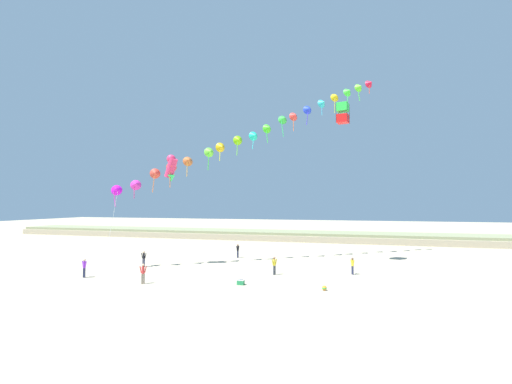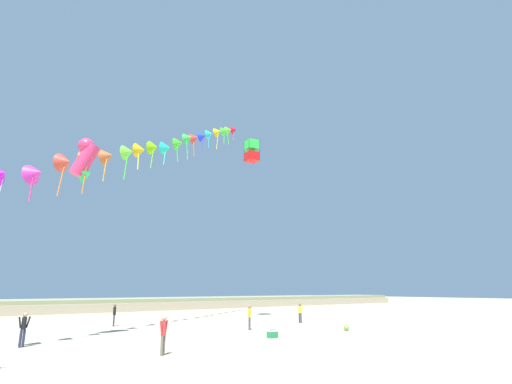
{
  "view_description": "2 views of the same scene",
  "coord_description": "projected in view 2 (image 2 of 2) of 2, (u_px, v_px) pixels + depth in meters",
  "views": [
    {
      "loc": [
        9.87,
        -20.9,
        6.67
      ],
      "look_at": [
        1.7,
        8.09,
        7.7
      ],
      "focal_mm": 24.0,
      "sensor_mm": 36.0,
      "label": 1
    },
    {
      "loc": [
        -15.22,
        -12.91,
        2.82
      ],
      "look_at": [
        1.58,
        8.4,
        9.42
      ],
      "focal_mm": 28.0,
      "sensor_mm": 36.0,
      "label": 2
    }
  ],
  "objects": [
    {
      "name": "large_kite_mid_trail",
      "position": [
        252.0,
        151.0,
        41.77
      ],
      "size": [
        1.47,
        1.47,
        2.24
      ],
      "color": "red"
    },
    {
      "name": "person_far_left",
      "position": [
        24.0,
        327.0,
        19.96
      ],
      "size": [
        0.59,
        0.23,
        1.67
      ],
      "color": "#282D4C",
      "rests_on": "ground"
    },
    {
      "name": "large_kite_low_lead",
      "position": [
        85.0,
        159.0,
        24.7
      ],
      "size": [
        1.86,
        1.39,
        2.96
      ],
      "color": "#EF3364"
    },
    {
      "name": "kite_banner_string",
      "position": [
        172.0,
        143.0,
        35.32
      ],
      "size": [
        27.26,
        19.37,
        23.4
      ],
      "color": "#D513E4"
    },
    {
      "name": "person_far_right",
      "position": [
        163.0,
        332.0,
        17.54
      ],
      "size": [
        0.54,
        0.37,
        1.67
      ],
      "color": "#726656",
      "rests_on": "ground"
    },
    {
      "name": "dune_ridge",
      "position": [
        82.0,
        305.0,
        50.79
      ],
      "size": [
        120.0,
        9.03,
        1.53
      ],
      "color": "tan",
      "rests_on": "ground"
    },
    {
      "name": "ground_plane",
      "position": [
        342.0,
        352.0,
        18.34
      ],
      "size": [
        240.0,
        240.0,
        0.0
      ],
      "primitive_type": "plane",
      "color": "tan"
    },
    {
      "name": "beach_ball",
      "position": [
        346.0,
        328.0,
        27.67
      ],
      "size": [
        0.36,
        0.36,
        0.36
      ],
      "color": "orange",
      "rests_on": "ground"
    },
    {
      "name": "person_near_left",
      "position": [
        250.0,
        316.0,
        28.37
      ],
      "size": [
        0.48,
        0.47,
        1.69
      ],
      "color": "#474C56",
      "rests_on": "ground"
    },
    {
      "name": "person_mid_center",
      "position": [
        300.0,
        312.0,
        34.22
      ],
      "size": [
        0.39,
        0.5,
        1.59
      ],
      "color": "#282D4C",
      "rests_on": "ground"
    },
    {
      "name": "person_near_right",
      "position": [
        114.0,
        313.0,
        31.07
      ],
      "size": [
        0.27,
        0.58,
        1.67
      ],
      "color": "#282D4C",
      "rests_on": "ground"
    },
    {
      "name": "beach_cooler",
      "position": [
        272.0,
        334.0,
        23.59
      ],
      "size": [
        0.58,
        0.41,
        0.46
      ],
      "color": "#23844C",
      "rests_on": "ground"
    }
  ]
}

